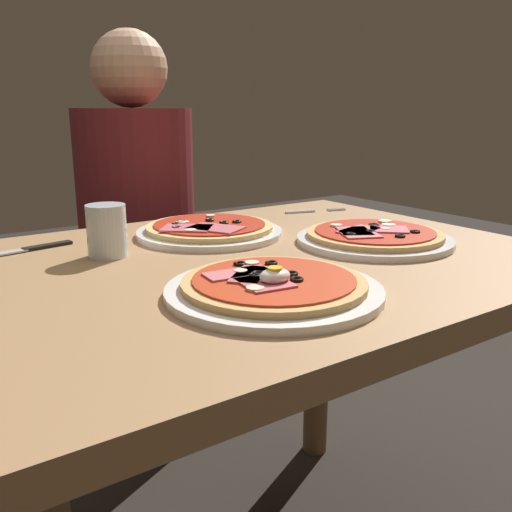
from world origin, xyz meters
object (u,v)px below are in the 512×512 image
water_glass_near (107,234)px  diner_person (140,260)px  fork (311,211)px  dining_table (251,326)px  pizza_across_left (209,230)px  pizza_across_right (374,237)px  knife (27,249)px  pizza_foreground (273,287)px

water_glass_near → diner_person: size_ratio=0.08×
fork → diner_person: 0.53m
dining_table → pizza_across_left: 0.23m
pizza_across_right → fork: (0.12, 0.32, -0.01)m
knife → pizza_foreground: bearing=-64.5°
pizza_foreground → pizza_across_left: size_ratio=1.03×
pizza_across_left → water_glass_near: water_glass_near is taller
pizza_foreground → knife: (-0.21, 0.45, -0.01)m
pizza_across_right → water_glass_near: size_ratio=3.24×
pizza_foreground → knife: pizza_foreground is taller
water_glass_near → fork: size_ratio=0.58×
water_glass_near → pizza_across_right: bearing=-23.3°
dining_table → knife: size_ratio=5.30×
pizza_foreground → pizza_across_left: bearing=72.6°
dining_table → pizza_across_right: 0.29m
pizza_across_right → knife: pizza_across_right is taller
dining_table → pizza_across_right: size_ratio=3.54×
knife → diner_person: (0.39, 0.42, -0.17)m
dining_table → pizza_foreground: 0.25m
dining_table → water_glass_near: (-0.20, 0.14, 0.17)m
pizza_foreground → pizza_across_right: pizza_foreground is taller
pizza_across_right → fork: pizza_across_right is taller
pizza_across_right → diner_person: diner_person is taller
pizza_across_left → pizza_across_right: (0.22, -0.23, 0.00)m
dining_table → knife: bearing=139.2°
pizza_foreground → knife: 0.50m
pizza_across_right → fork: bearing=70.2°
fork → pizza_across_left: bearing=-165.5°
dining_table → pizza_foreground: pizza_foreground is taller
water_glass_near → knife: 0.16m
pizza_foreground → water_glass_near: water_glass_near is taller
water_glass_near → diner_person: (0.29, 0.54, -0.21)m
pizza_foreground → dining_table: bearing=64.4°
fork → dining_table: bearing=-143.4°
diner_person → pizza_across_left: bearing=83.2°
pizza_foreground → water_glass_near: size_ratio=3.32×
pizza_foreground → diner_person: size_ratio=0.25×
pizza_foreground → water_glass_near: (-0.11, 0.33, 0.03)m
pizza_across_left → knife: 0.34m
dining_table → water_glass_near: water_glass_near is taller
knife → diner_person: diner_person is taller
pizza_across_left → knife: (-0.33, 0.08, -0.01)m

